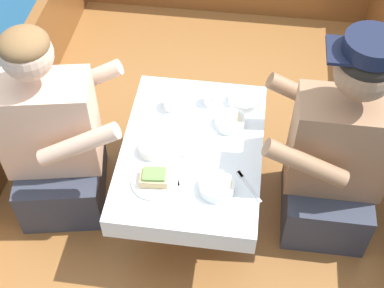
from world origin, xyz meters
The scene contains 17 objects.
ground_plane centered at (0.00, 0.00, 0.00)m, with size 60.00×60.00×0.00m, color navy.
boat_deck centered at (0.00, 0.00, 0.17)m, with size 1.95×2.99×0.34m, color brown.
cockpit_table centered at (0.00, -0.09, 0.69)m, with size 0.59×0.82×0.40m.
person_port centered at (-0.59, -0.12, 0.72)m, with size 0.58×0.52×0.96m.
person_starboard centered at (0.59, -0.07, 0.75)m, with size 0.52×0.44×1.01m.
plate_sandwich centered at (-0.12, -0.29, 0.74)m, with size 0.19×0.19×0.01m.
plate_bread centered at (0.00, -0.06, 0.74)m, with size 0.20×0.20×0.01m.
sandwich centered at (-0.12, -0.29, 0.77)m, with size 0.11×0.09×0.05m.
bowl_port_near centered at (0.20, 0.20, 0.76)m, with size 0.15×0.15×0.04m.
bowl_starboard_near centered at (-0.16, -0.14, 0.76)m, with size 0.11×0.11×0.04m.
bowl_center_far centered at (0.13, -0.30, 0.76)m, with size 0.14×0.14×0.04m.
bowl_port_far centered at (0.15, 0.05, 0.76)m, with size 0.13×0.13×0.04m.
coffee_cup_port centered at (0.05, 0.18, 0.77)m, with size 0.10×0.07×0.06m.
coffee_cup_starboard centered at (-0.12, 0.13, 0.77)m, with size 0.11×0.08×0.06m.
utensil_knife_starboard centered at (-0.12, -0.43, 0.74)m, with size 0.16×0.09×0.00m.
utensil_fork_port centered at (0.24, -0.25, 0.74)m, with size 0.11×0.15×0.00m.
utensil_fork_starboard centered at (-0.01, -0.33, 0.74)m, with size 0.07×0.17×0.00m.
Camera 1 is at (0.19, -1.53, 2.44)m, focal length 50.00 mm.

